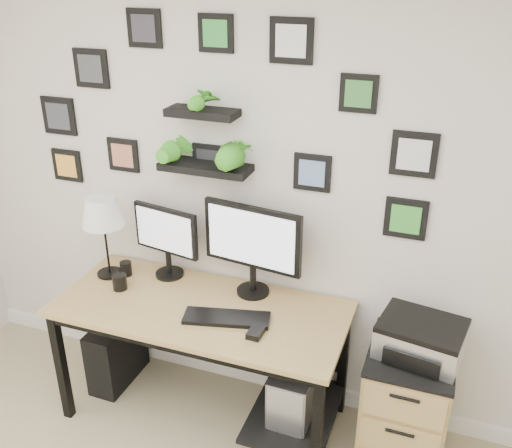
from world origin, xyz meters
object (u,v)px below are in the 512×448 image
at_px(monitor_left, 166,237).
at_px(mug, 120,282).
at_px(pc_tower_grey, 298,396).
at_px(monitor_right, 252,243).
at_px(file_cabinet, 405,404).
at_px(table_lamp, 103,214).
at_px(pc_tower_black, 117,351).
at_px(printer, 421,339).
at_px(desk, 210,323).

bearing_deg(monitor_left, mug, -129.46).
bearing_deg(mug, monitor_left, 50.54).
xyz_separation_m(mug, pc_tower_grey, (1.06, 0.05, -0.55)).
bearing_deg(monitor_right, file_cabinet, -8.36).
relative_size(mug, pc_tower_grey, 0.18).
height_order(table_lamp, pc_tower_black, table_lamp).
bearing_deg(pc_tower_grey, mug, -177.45).
xyz_separation_m(monitor_right, printer, (0.94, -0.13, -0.30)).
bearing_deg(mug, pc_tower_black, 150.46).
distance_m(monitor_left, table_lamp, 0.38).
bearing_deg(monitor_right, monitor_left, 178.67).
bearing_deg(monitor_right, pc_tower_grey, -27.14).
relative_size(mug, printer, 0.20).
bearing_deg(printer, monitor_left, 174.53).
relative_size(table_lamp, file_cabinet, 0.74).
relative_size(monitor_right, mug, 6.28).
distance_m(monitor_left, pc_tower_black, 0.87).
bearing_deg(table_lamp, pc_tower_grey, -3.57).
bearing_deg(pc_tower_black, desk, -3.40).
bearing_deg(file_cabinet, monitor_right, 171.64).
relative_size(monitor_right, pc_tower_black, 1.35).
relative_size(desk, pc_tower_grey, 3.22).
height_order(desk, monitor_right, monitor_right).
bearing_deg(table_lamp, desk, -7.84).
bearing_deg(printer, table_lamp, 178.98).
xyz_separation_m(desk, monitor_left, (-0.35, 0.20, 0.38)).
bearing_deg(table_lamp, monitor_right, 6.26).
xyz_separation_m(table_lamp, file_cabinet, (1.79, -0.04, -0.81)).
relative_size(table_lamp, mug, 5.42).
distance_m(pc_tower_black, pc_tower_grey, 1.20).
bearing_deg(monitor_left, pc_tower_black, -154.97).
xyz_separation_m(desk, mug, (-0.54, -0.03, 0.17)).
height_order(file_cabinet, printer, printer).
relative_size(pc_tower_black, file_cabinet, 0.63).
distance_m(monitor_right, pc_tower_grey, 0.91).
height_order(pc_tower_black, printer, printer).
height_order(monitor_left, mug, monitor_left).
relative_size(table_lamp, pc_tower_black, 1.17).
distance_m(monitor_right, mug, 0.81).
bearing_deg(file_cabinet, monitor_left, 174.23).
bearing_deg(monitor_left, printer, -5.47).
height_order(table_lamp, pc_tower_grey, table_lamp).
bearing_deg(file_cabinet, desk, -176.95).
relative_size(pc_tower_black, pc_tower_grey, 0.85).
height_order(monitor_right, mug, monitor_right).
distance_m(pc_tower_black, file_cabinet, 1.78).
distance_m(desk, file_cabinet, 1.13).
relative_size(file_cabinet, printer, 1.49).
relative_size(desk, monitor_left, 3.64).
xyz_separation_m(monitor_left, mug, (-0.19, -0.23, -0.21)).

